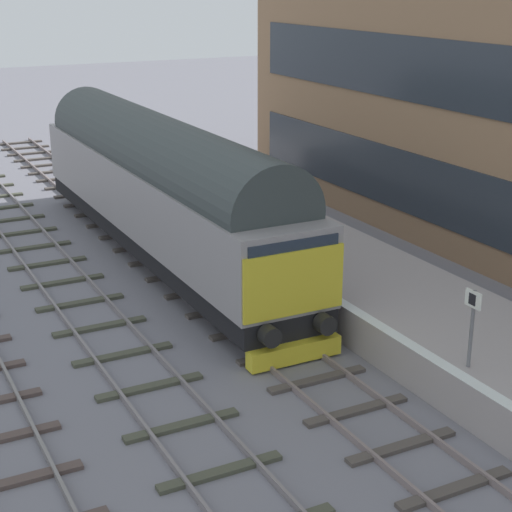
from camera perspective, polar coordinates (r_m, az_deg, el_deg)
ground_plane at (r=20.82m, az=0.88°, el=-6.04°), size 140.00×140.00×0.00m
track_main at (r=20.80m, az=0.88°, el=-5.90°), size 2.50×60.00×0.15m
track_adjacent_west at (r=19.54m, az=-8.36°, el=-7.83°), size 2.50×60.00×0.15m
station_platform at (r=22.42m, az=9.03°, el=-3.02°), size 4.00×44.00×1.01m
diesel_locomotive at (r=26.37m, az=-6.70°, el=4.94°), size 2.74×17.61×4.68m
platform_number_sign at (r=17.45m, az=14.81°, el=-4.08°), size 0.10×0.44×1.71m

